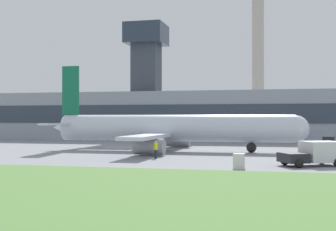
{
  "coord_description": "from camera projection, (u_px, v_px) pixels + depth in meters",
  "views": [
    {
      "loc": [
        12.22,
        -50.78,
        3.73
      ],
      "look_at": [
        -0.19,
        0.23,
        4.02
      ],
      "focal_mm": 50.0,
      "sensor_mm": 36.0,
      "label": 1
    }
  ],
  "objects": [
    {
      "name": "ground_plane",
      "position": [
        169.0,
        151.0,
        52.21
      ],
      "size": [
        400.0,
        400.0,
        0.0
      ],
      "primitive_type": "plane",
      "color": "gray"
    },
    {
      "name": "airplane",
      "position": [
        170.0,
        129.0,
        52.45
      ],
      "size": [
        29.42,
        23.87,
        9.88
      ],
      "color": "silver",
      "rests_on": "ground_plane"
    },
    {
      "name": "fuel_truck",
      "position": [
        315.0,
        154.0,
        36.37
      ],
      "size": [
        5.2,
        4.19,
        1.91
      ],
      "color": "#232328",
      "rests_on": "ground_plane"
    },
    {
      "name": "ground_crew_person",
      "position": [
        156.0,
        149.0,
        43.13
      ],
      "size": [
        0.51,
        0.51,
        1.64
      ],
      "color": "#23283D",
      "rests_on": "ground_plane"
    },
    {
      "name": "terminal_building",
      "position": [
        205.0,
        114.0,
        79.44
      ],
      "size": [
        78.97,
        15.75,
        20.2
      ],
      "color": "#8C939E",
      "rests_on": "ground_plane"
    },
    {
      "name": "pushback_tug",
      "position": [
        329.0,
        146.0,
        48.52
      ],
      "size": [
        3.45,
        2.66,
        1.84
      ],
      "color": "#2D4C93",
      "rests_on": "ground_plane"
    },
    {
      "name": "utility_cabinet",
      "position": [
        239.0,
        161.0,
        34.51
      ],
      "size": [
        0.82,
        0.83,
        1.1
      ],
      "color": "silver",
      "rests_on": "ground_plane"
    },
    {
      "name": "smokestack_left",
      "position": [
        258.0,
        51.0,
        111.57
      ],
      "size": [
        3.24,
        3.24,
        39.36
      ],
      "color": "#B2A899",
      "rests_on": "ground_plane"
    }
  ]
}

